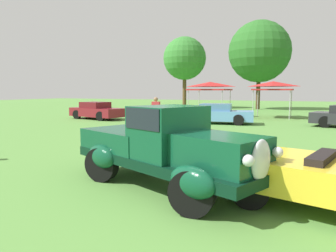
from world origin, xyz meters
TOP-DOWN VIEW (x-y plane):
  - ground_plane at (0.00, 0.00)m, footprint 120.00×120.00m
  - feature_pickup_truck at (-0.73, -0.59)m, footprint 4.70×3.07m
  - show_car_burgundy at (-11.78, 11.80)m, footprint 4.37×2.49m
  - show_car_skyblue at (-3.05, 12.31)m, footprint 4.39×2.27m
  - spectator_between_cars at (-5.13, 7.91)m, footprint 0.44×0.31m
  - canopy_tent_left_field at (-5.03, 17.31)m, footprint 2.93×2.93m
  - canopy_tent_center_field at (-0.37, 17.92)m, footprint 2.77×2.77m
  - treeline_far_left at (-11.26, 28.06)m, footprint 4.97×4.97m
  - treeline_mid_left at (-2.95, 28.94)m, footprint 6.62×6.62m

SIDE VIEW (x-z plane):
  - ground_plane at x=0.00m, z-range 0.00..0.00m
  - show_car_burgundy at x=-11.78m, z-range -0.01..1.21m
  - show_car_skyblue at x=-3.05m, z-range -0.01..1.21m
  - feature_pickup_truck at x=-0.73m, z-range 0.02..1.72m
  - spectator_between_cars at x=-5.13m, z-range 0.07..1.76m
  - canopy_tent_center_field at x=-0.37m, z-range 1.07..3.78m
  - canopy_tent_left_field at x=-5.03m, z-range 1.07..3.78m
  - treeline_far_left at x=-11.26m, z-range 1.62..9.88m
  - treeline_mid_left at x=-2.95m, z-range 1.45..10.99m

